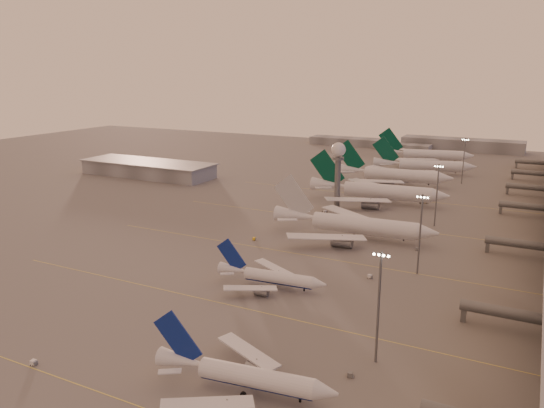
% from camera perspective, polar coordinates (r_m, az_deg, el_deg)
% --- Properties ---
extents(ground, '(700.00, 700.00, 0.00)m').
position_cam_1_polar(ground, '(144.30, -12.04, -10.89)').
color(ground, '#5E5B5B').
rests_on(ground, ground).
extents(taxiway_markings, '(180.00, 185.25, 0.02)m').
position_cam_1_polar(taxiway_markings, '(176.18, 7.41, -5.98)').
color(taxiway_markings, gold).
rests_on(taxiway_markings, ground).
extents(hangar, '(82.00, 27.00, 8.50)m').
position_cam_1_polar(hangar, '(320.37, -13.19, 3.74)').
color(hangar, slate).
rests_on(hangar, ground).
extents(radar_tower, '(6.40, 6.40, 31.10)m').
position_cam_1_polar(radar_tower, '(237.47, 7.12, 4.52)').
color(radar_tower, '#5C5F64').
rests_on(radar_tower, ground).
extents(mast_a, '(3.60, 0.56, 25.00)m').
position_cam_1_polar(mast_a, '(113.75, 11.40, -10.34)').
color(mast_a, '#5C5F64').
rests_on(mast_a, ground).
extents(mast_b, '(3.60, 0.56, 25.00)m').
position_cam_1_polar(mast_b, '(164.82, 15.65, -2.80)').
color(mast_b, '#5C5F64').
rests_on(mast_b, ground).
extents(mast_c, '(3.60, 0.56, 25.00)m').
position_cam_1_polar(mast_c, '(218.17, 17.31, 1.19)').
color(mast_c, '#5C5F64').
rests_on(mast_c, ground).
extents(mast_d, '(3.60, 0.56, 25.00)m').
position_cam_1_polar(mast_d, '(306.10, 19.92, 4.58)').
color(mast_d, '#5C5F64').
rests_on(mast_d, ground).
extents(distant_horizon, '(165.00, 37.50, 9.00)m').
position_cam_1_polar(distant_horizon, '(436.91, 16.08, 6.22)').
color(distant_horizon, slate).
rests_on(distant_horizon, ground).
extents(narrowbody_near, '(37.82, 30.02, 14.81)m').
position_cam_1_polar(narrowbody_near, '(107.13, -3.04, -18.24)').
color(narrowbody_near, silver).
rests_on(narrowbody_near, ground).
extents(narrowbody_mid, '(33.57, 26.71, 13.11)m').
position_cam_1_polar(narrowbody_mid, '(152.69, -0.10, -8.03)').
color(narrowbody_mid, silver).
rests_on(narrowbody_mid, ground).
extents(widebody_white, '(62.59, 50.04, 22.00)m').
position_cam_1_polar(widebody_white, '(198.17, 8.74, -2.57)').
color(widebody_white, silver).
rests_on(widebody_white, ground).
extents(greentail_a, '(65.68, 52.87, 23.85)m').
position_cam_1_polar(greentail_a, '(252.51, 11.33, 1.06)').
color(greentail_a, silver).
rests_on(greentail_a, ground).
extents(greentail_b, '(63.94, 51.52, 23.21)m').
position_cam_1_polar(greentail_b, '(294.92, 12.89, 2.83)').
color(greentail_b, silver).
rests_on(greentail_b, ground).
extents(greentail_c, '(59.48, 47.45, 22.02)m').
position_cam_1_polar(greentail_c, '(329.69, 16.05, 3.78)').
color(greentail_c, silver).
rests_on(greentail_c, ground).
extents(greentail_d, '(61.98, 49.58, 22.75)m').
position_cam_1_polar(greentail_d, '(372.47, 16.24, 4.93)').
color(greentail_d, silver).
rests_on(greentail_d, ground).
extents(gsv_truck_a, '(6.02, 2.62, 2.36)m').
position_cam_1_polar(gsv_truck_a, '(126.38, -24.15, -15.10)').
color(gsv_truck_a, silver).
rests_on(gsv_truck_a, ground).
extents(gsv_catering_a, '(5.40, 3.03, 4.21)m').
position_cam_1_polar(gsv_catering_a, '(113.01, 8.55, -17.05)').
color(gsv_catering_a, '#5D5F62').
rests_on(gsv_catering_a, ground).
extents(gsv_tug_mid, '(3.44, 4.05, 0.99)m').
position_cam_1_polar(gsv_tug_mid, '(152.16, -3.73, -9.02)').
color(gsv_tug_mid, gold).
rests_on(gsv_tug_mid, ground).
extents(gsv_truck_b, '(6.10, 3.08, 2.35)m').
position_cam_1_polar(gsv_truck_b, '(161.96, 10.63, -7.51)').
color(gsv_truck_b, silver).
rests_on(gsv_truck_b, ground).
extents(gsv_truck_c, '(5.74, 3.33, 2.19)m').
position_cam_1_polar(gsv_truck_c, '(193.94, -1.82, -3.61)').
color(gsv_truck_c, gold).
rests_on(gsv_truck_c, ground).
extents(gsv_catering_b, '(5.16, 2.80, 4.06)m').
position_cam_1_polar(gsv_catering_b, '(189.44, 15.41, -4.28)').
color(gsv_catering_b, '#5D5F62').
rests_on(gsv_catering_b, ground).
extents(gsv_tug_far, '(3.42, 4.39, 1.10)m').
position_cam_1_polar(gsv_tug_far, '(231.89, 5.69, -0.83)').
color(gsv_tug_far, silver).
rests_on(gsv_tug_far, ground).
extents(gsv_tug_hangar, '(4.08, 2.62, 1.12)m').
position_cam_1_polar(gsv_tug_hangar, '(257.84, 16.19, 0.21)').
color(gsv_tug_hangar, gold).
rests_on(gsv_tug_hangar, ground).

